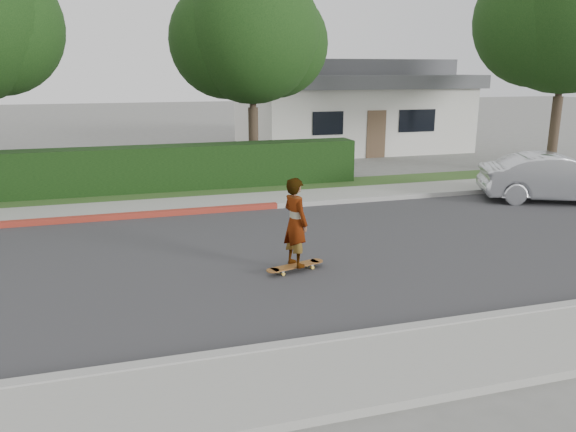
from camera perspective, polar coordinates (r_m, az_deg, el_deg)
The scene contains 15 objects.
ground at distance 11.99m, azimuth -0.55°, elevation -4.03°, with size 120.00×120.00×0.00m, color slate.
road at distance 11.99m, azimuth -0.55°, elevation -4.00°, with size 60.00×8.00×0.01m, color #2D2D30.
curb_near at distance 8.40m, azimuth 7.41°, elevation -12.12°, with size 60.00×0.20×0.15m, color #9E9E99.
sidewalk_near at distance 7.69m, azimuth 10.21°, elevation -15.04°, with size 60.00×1.60×0.12m, color gray.
curb_far at distance 15.80m, azimuth -4.68°, elevation 0.81°, with size 60.00×0.20×0.15m, color #9E9E99.
curb_red_section at distance 15.59m, azimuth -22.95°, elevation -0.49°, with size 12.00×0.21×0.15m, color maroon.
sidewalk_far at distance 16.66m, azimuth -5.33°, elevation 1.47°, with size 60.00×1.60×0.12m, color gray.
planting_strip at distance 18.20m, azimuth -6.33°, elevation 2.54°, with size 60.00×1.60×0.10m, color #2D4C1E.
hedge at distance 18.38m, azimuth -16.00°, elevation 4.41°, with size 15.00×1.00×1.50m, color black.
tree_center at distance 20.66m, azimuth -3.85°, elevation 17.57°, with size 5.66×4.84×7.44m.
tree_right at distance 23.61m, azimuth 26.19°, elevation 17.57°, with size 6.32×5.60×8.56m.
house at distance 29.18m, azimuth 5.95°, elevation 11.15°, with size 10.60×8.60×4.30m.
skateboard at distance 11.04m, azimuth 0.75°, elevation -5.10°, with size 1.30×0.59×0.12m.
skateboarder at distance 10.77m, azimuth 0.76°, elevation -0.64°, with size 0.64×0.42×1.74m, color white.
car_silver at distance 18.52m, azimuth 25.64°, elevation 3.49°, with size 1.51×4.33×1.43m, color #BABDC2.
Camera 1 is at (-3.14, -10.92, 3.84)m, focal length 35.00 mm.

